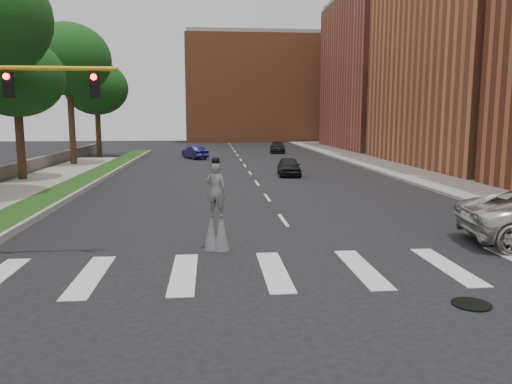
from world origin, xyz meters
name	(u,v)px	position (x,y,z in m)	size (l,w,h in m)	color
ground_plane	(326,281)	(0.00, 0.00, 0.00)	(160.00, 160.00, 0.00)	black
grass_median	(79,183)	(-11.50, 20.00, 0.12)	(2.00, 60.00, 0.25)	#193F12
median_curb	(96,183)	(-10.45, 20.00, 0.14)	(0.20, 60.00, 0.28)	gray
sidewalk_right	(409,172)	(12.50, 25.00, 0.09)	(5.00, 90.00, 0.18)	gray
stone_wall	(2,174)	(-17.00, 22.00, 0.55)	(0.50, 56.00, 1.10)	#545048
manhole	(471,304)	(3.00, -2.00, 0.02)	(0.90, 0.90, 0.04)	black
building_mid	(499,27)	(22.00, 30.00, 12.00)	(16.00, 22.00, 24.00)	#A85C35
building_far	(396,74)	(22.00, 54.00, 10.00)	(16.00, 22.00, 20.00)	#9F4A3A
building_backdrop	(260,90)	(6.00, 78.00, 9.00)	(26.00, 14.00, 18.00)	#A85C35
stilt_performer	(216,213)	(-2.90, 3.46, 1.25)	(0.82, 0.62, 3.11)	#352115
car_near	(289,166)	(2.78, 24.11, 0.68)	(1.60, 3.98, 1.36)	black
car_mid	(195,152)	(-4.68, 39.83, 0.67)	(1.41, 4.04, 1.33)	#181750
car_far	(277,147)	(5.09, 47.63, 0.64)	(1.80, 4.42, 1.28)	black
tree_3	(16,77)	(-15.79, 22.26, 6.95)	(6.24, 6.24, 9.63)	#352115
tree_4	(68,60)	(-15.25, 33.15, 9.26)	(7.36, 7.36, 12.42)	#352115
tree_5	(96,88)	(-15.02, 42.56, 7.33)	(6.66, 6.66, 10.19)	#352115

